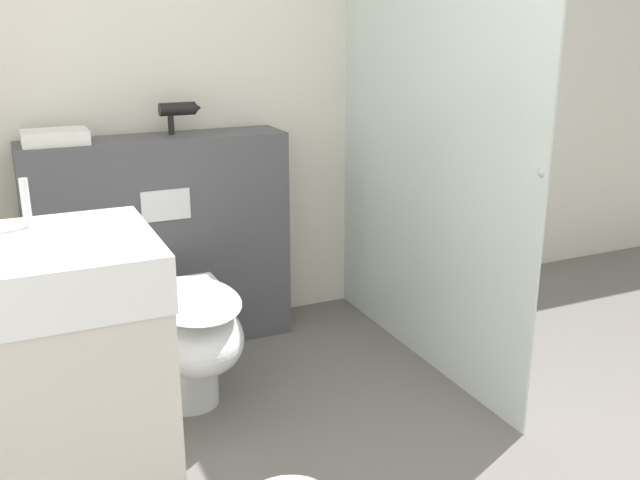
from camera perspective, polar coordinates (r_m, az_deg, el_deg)
wall_back at (r=3.63m, az=-6.28°, el=12.67°), size 8.00×0.06×2.50m
partition_panel at (r=3.46m, az=-12.52°, el=-0.35°), size 1.20×0.28×1.02m
shower_glass at (r=3.18m, az=8.52°, el=8.63°), size 0.04×1.55×2.14m
toilet at (r=2.91m, az=-10.31°, el=-7.57°), size 0.38×0.67×0.51m
sink_vanity at (r=2.19m, az=-20.55°, el=-12.44°), size 0.62×0.54×1.12m
hair_drier at (r=3.39m, az=-11.24°, el=10.14°), size 0.19×0.06×0.15m
folded_towel at (r=3.26m, az=-20.45°, el=7.72°), size 0.27×0.19×0.06m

